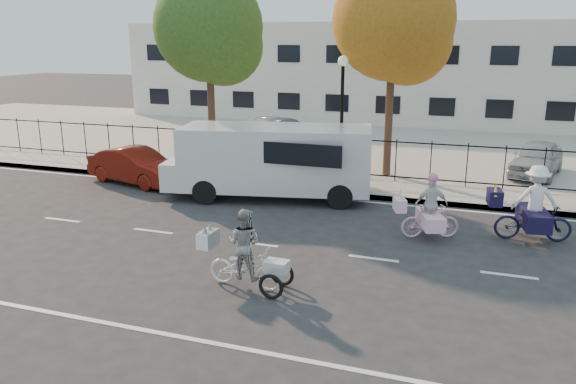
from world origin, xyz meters
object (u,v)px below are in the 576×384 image
at_px(lot_car_d, 537,158).
at_px(lot_car_c, 268,134).
at_px(zebra_trike, 245,257).
at_px(bull_bike, 533,211).
at_px(red_sedan, 136,166).
at_px(white_van, 272,159).
at_px(lamppost, 342,96).
at_px(lot_car_b, 257,135).
at_px(pedestrian, 211,153).
at_px(unicorn_bike, 429,214).

bearing_deg(lot_car_d, lot_car_c, -174.30).
bearing_deg(zebra_trike, lot_car_c, 21.68).
bearing_deg(bull_bike, red_sedan, 73.45).
distance_m(white_van, red_sedan, 5.32).
distance_m(lot_car_c, lot_car_d, 11.35).
height_order(zebra_trike, lot_car_d, zebra_trike).
distance_m(lamppost, lot_car_b, 6.84).
bearing_deg(red_sedan, bull_bike, -83.27).
xyz_separation_m(bull_bike, white_van, (-7.71, 1.64, 0.50)).
bearing_deg(lot_car_b, lot_car_c, 52.41).
bearing_deg(lot_car_c, white_van, -52.16).
xyz_separation_m(white_van, lot_car_d, (8.32, 5.55, -0.51)).
xyz_separation_m(lamppost, lot_car_b, (-4.91, 4.17, -2.29)).
height_order(zebra_trike, bull_bike, bull_bike).
bearing_deg(lamppost, bull_bike, -34.65).
xyz_separation_m(white_van, lot_car_b, (-3.28, 6.73, -0.47)).
distance_m(white_van, lot_car_c, 7.73).
relative_size(bull_bike, lot_car_d, 0.58).
bearing_deg(pedestrian, lot_car_c, -101.73).
height_order(lamppost, red_sedan, lamppost).
distance_m(lot_car_b, lot_car_c, 0.56).
height_order(lamppost, bull_bike, lamppost).
relative_size(lamppost, zebra_trike, 2.18).
relative_size(lamppost, lot_car_b, 0.90).
height_order(red_sedan, lot_car_c, lot_car_c).
xyz_separation_m(zebra_trike, red_sedan, (-7.17, 6.81, -0.02)).
height_order(zebra_trike, lot_car_b, zebra_trike).
relative_size(bull_bike, red_sedan, 0.56).
height_order(bull_bike, white_van, white_van).
bearing_deg(lamppost, lot_car_b, 139.68).
relative_size(zebra_trike, unicorn_bike, 1.13).
height_order(zebra_trike, red_sedan, zebra_trike).
bearing_deg(lot_car_d, zebra_trike, -103.96).
bearing_deg(lot_car_b, bull_bike, -34.02).
height_order(pedestrian, lot_car_b, pedestrian).
height_order(unicorn_bike, red_sedan, unicorn_bike).
relative_size(red_sedan, pedestrian, 2.51).
bearing_deg(bull_bike, lot_car_c, 41.71).
bearing_deg(lamppost, zebra_trike, -88.40).
bearing_deg(pedestrian, zebra_trike, 111.33).
relative_size(bull_bike, white_van, 0.31).
height_order(lamppost, lot_car_b, lamppost).
distance_m(bull_bike, red_sedan, 13.11).
distance_m(pedestrian, lot_car_d, 12.04).
bearing_deg(lamppost, lot_car_c, 134.76).
distance_m(unicorn_bike, lot_car_d, 8.48).
bearing_deg(lot_car_b, zebra_trike, -65.62).
xyz_separation_m(zebra_trike, white_van, (-1.89, 6.66, 0.63)).
xyz_separation_m(red_sedan, lot_car_c, (2.36, 7.00, 0.21)).
distance_m(zebra_trike, red_sedan, 9.89).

